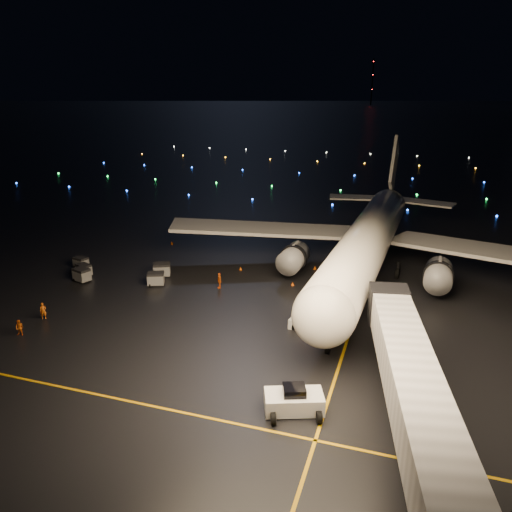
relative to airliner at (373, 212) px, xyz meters
The scene contains 20 objects.
ground 274.74m from the airliner, 92.47° to the left, with size 2000.00×2000.00×0.00m, color black.
lane_centre 13.14m from the airliner, 89.02° to the right, with size 0.25×80.00×0.02m, color #D19807.
lane_cross 40.14m from the airliner, 115.28° to the right, with size 60.00×0.25×0.02m, color #D19807.
airliner is the anchor object (origin of this frame).
pushback_tug 33.57m from the airliner, 93.53° to the right, with size 4.29×2.25×2.04m, color silver.
belt_loader 20.84m from the airliner, 99.80° to the right, with size 6.66×1.82×3.23m, color silver, non-canonical shape.
crew_a 40.42m from the airliner, 139.77° to the right, with size 0.65×0.43×1.78m, color orange.
crew_b 42.63m from the airliner, 135.54° to the right, with size 0.79×0.61×1.62m, color orange.
crew_c 21.49m from the airliner, 142.98° to the right, with size 1.11×0.46×1.90m, color orange.
safety_cone_0 14.10m from the airliner, 133.08° to the right, with size 0.40×0.40×0.46m, color #E35306.
safety_cone_1 10.35m from the airliner, 161.15° to the right, with size 0.42×0.42×0.48m, color #E35306.
safety_cone_2 18.54m from the airliner, 160.85° to the right, with size 0.41×0.41×0.47m, color #E35306.
safety_cone_3 30.86m from the airliner, behind, with size 0.44×0.44×0.50m, color #E35306.
radio_mast 718.39m from the airliner, 95.74° to the left, with size 1.80×1.80×64.00m, color black.
taxiway_lights 81.60m from the airliner, 98.36° to the left, with size 164.00×92.00×0.36m, color black, non-canonical shape.
baggage_cart_0 27.83m from the airliner, 156.30° to the right, with size 2.05×1.44×1.74m, color gray.
baggage_cart_1 28.48m from the airliner, 149.93° to the right, with size 1.95×1.36×1.65m, color gray.
baggage_cart_2 37.33m from the airliner, 154.96° to the right, with size 1.98×1.39×1.69m, color gray.
baggage_cart_3 37.51m from the airliner, 158.05° to the right, with size 1.81×1.27×1.54m, color gray.
baggage_cart_4 38.76m from the airliner, 162.45° to the right, with size 1.80×1.26×1.53m, color gray.
Camera 1 is at (16.87, -37.90, 22.61)m, focal length 35.00 mm.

